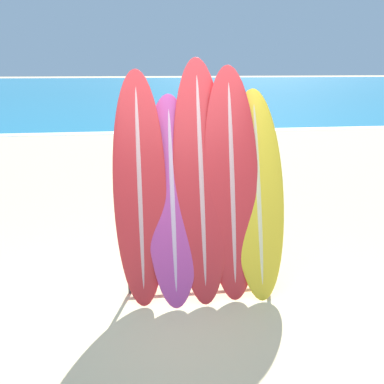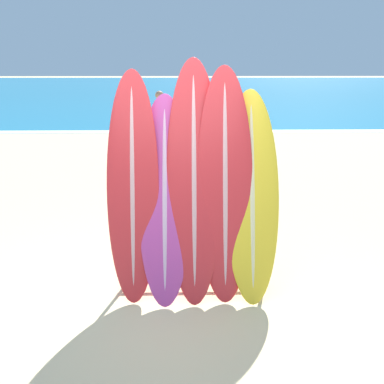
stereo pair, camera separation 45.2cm
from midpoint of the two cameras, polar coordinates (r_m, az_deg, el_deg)
ground_plane at (r=3.94m, az=-0.33°, el=-17.59°), size 160.00×160.00×0.00m
ocean_water at (r=43.04m, az=-1.06°, el=15.74°), size 120.00×60.00×0.01m
surfboard_rack at (r=4.04m, az=3.46°, el=-9.13°), size 1.58×0.04×0.83m
surfboard_slot_0 at (r=3.83m, az=-5.70°, el=0.72°), size 0.53×0.77×2.31m
surfboard_slot_1 at (r=3.84m, az=-0.82°, el=-1.05°), size 0.55×0.90×2.07m
surfboard_slot_2 at (r=3.85m, az=3.67°, el=1.78°), size 0.57×0.96×2.43m
surfboard_slot_3 at (r=3.87m, az=8.38°, el=1.10°), size 0.58×0.81×2.35m
surfboard_slot_4 at (r=3.94m, az=12.37°, el=-0.62°), size 0.56×0.86×2.12m
person_near_water at (r=6.82m, az=4.68°, el=6.81°), size 0.23×0.28×1.70m
person_mid_beach at (r=10.43m, az=-3.63°, el=10.95°), size 0.29×0.26×1.68m
person_far_left at (r=12.10m, az=7.42°, el=11.89°), size 0.27×0.28×1.66m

